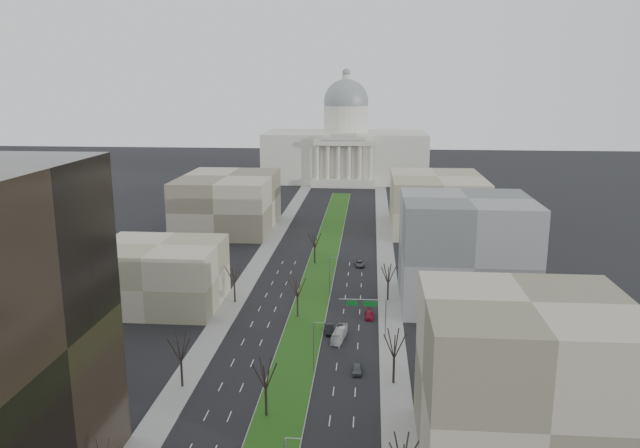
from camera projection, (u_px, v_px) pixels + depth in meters
The scene contains 25 objects.
ground at pixel (322, 264), 170.33m from camera, with size 600.00×600.00×0.00m, color black.
median at pixel (322, 265), 169.33m from camera, with size 8.00×222.03×0.20m.
sidewalk_left at pixel (240, 292), 147.43m from camera, with size 5.00×330.00×0.15m, color gray.
sidewalk_right at pixel (389, 296), 144.63m from camera, with size 5.00×330.00×0.15m, color gray.
capitol at pixel (346, 148), 312.02m from camera, with size 80.00×46.00×55.00m.
building_beige_left at pixel (161, 275), 137.41m from camera, with size 26.00×22.00×14.00m, color #9D9679.
building_tan_right at pixel (525, 383), 79.75m from camera, with size 26.00×24.00×22.00m, color gray.
building_grey_right at pixel (465, 251), 137.73m from camera, with size 28.00×26.00×24.00m, color slate.
building_far_left at pixel (228, 202), 209.99m from camera, with size 30.00×40.00×18.00m, color gray.
building_far_right at pixel (436, 203), 209.24m from camera, with size 30.00×40.00×18.00m, color #9D9679.
tree_left_mid at pixel (180, 347), 100.20m from camera, with size 5.40×5.40×9.72m.
tree_left_far at pixel (234, 273), 139.10m from camera, with size 5.28×5.28×9.50m.
tree_right_mid at pixel (394, 343), 101.30m from camera, with size 5.52×5.52×9.94m.
tree_right_far at pixel (388, 273), 140.30m from camera, with size 5.04×5.04×9.07m.
tree_median_a at pixel (265, 373), 91.21m from camera, with size 5.40×5.40×9.72m.
tree_median_b at pixel (297, 286), 130.07m from camera, with size 5.40×5.40×9.72m.
tree_median_c at pixel (315, 239), 168.93m from camera, with size 5.40×5.40×9.72m.
streetlamp_median_b at pixel (314, 346), 105.81m from camera, with size 1.90×0.20×9.16m.
streetlamp_median_c at pixel (330, 275), 144.67m from camera, with size 1.90×0.20×9.16m.
mast_arm_signs at pixel (372, 309), 119.34m from camera, with size 9.12×0.24×8.09m.
car_grey_near at pixel (357, 369), 106.55m from camera, with size 1.67×4.16×1.42m, color #515459.
car_black at pixel (329, 329), 123.48m from camera, with size 1.69×4.84×1.59m, color black.
car_red at pixel (369, 315), 131.32m from camera, with size 1.89×4.66×1.35m, color maroon.
car_grey_far at pixel (359, 264), 168.19m from camera, with size 2.33×5.06×1.41m, color #494C50.
box_van at pixel (339, 334), 120.20m from camera, with size 1.83×7.81×2.18m, color silver.
Camera 1 is at (12.88, -43.10, 48.66)m, focal length 35.00 mm.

